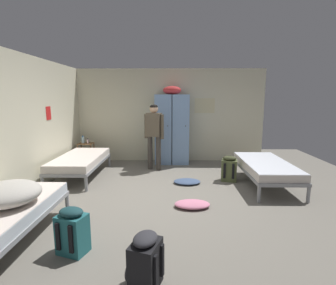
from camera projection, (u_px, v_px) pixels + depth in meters
The scene contains 16 objects.
ground_plane at pixel (168, 196), 4.72m from camera, with size 8.76×8.76×0.00m, color slate.
room_backdrop at pixel (111, 120), 5.85m from camera, with size 5.19×5.53×2.55m.
locker_bank at pixel (172, 128), 6.97m from camera, with size 0.90×0.55×2.07m.
shelf_unit at pixel (86, 151), 6.97m from camera, with size 0.38×0.30×0.57m.
bed_left_front at pixel (1, 215), 3.13m from camera, with size 0.90×1.90×0.49m.
bed_right at pixel (266, 167), 5.29m from camera, with size 0.90×1.90×0.49m.
bed_left_rear at pixel (80, 160), 5.82m from camera, with size 0.90×1.90×0.49m.
bedding_heap at pixel (8, 194), 3.16m from camera, with size 0.76×0.77×0.27m.
person_traveler at pixel (154, 131), 6.32m from camera, with size 0.49×0.31×1.61m.
water_bottle at pixel (83, 140), 6.93m from camera, with size 0.07×0.07×0.20m.
lotion_bottle at pixel (88, 141), 6.88m from camera, with size 0.05×0.05×0.13m.
backpack_black at pixel (145, 262), 2.43m from camera, with size 0.39×0.38×0.55m.
backpack_olive at pixel (229, 169), 5.57m from camera, with size 0.37×0.38×0.55m.
backpack_teal at pixel (73, 231), 2.99m from camera, with size 0.38×0.39×0.55m.
clothes_pile_denim at pixel (187, 182), 5.43m from camera, with size 0.56×0.40×0.08m.
clothes_pile_pink at pixel (192, 204), 4.25m from camera, with size 0.58×0.37×0.10m.
Camera 1 is at (0.08, -4.48, 1.79)m, focal length 27.73 mm.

